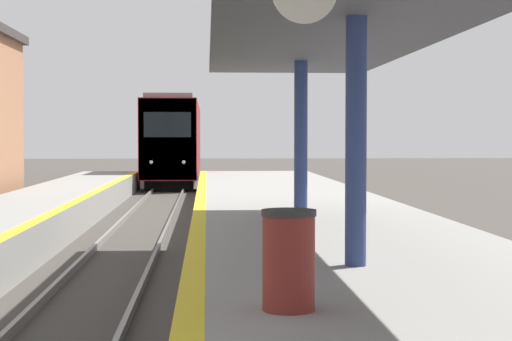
% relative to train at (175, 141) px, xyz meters
% --- Properties ---
extents(train, '(2.72, 20.36, 4.66)m').
position_rel_train_xyz_m(train, '(0.00, 0.00, 0.00)').
color(train, black).
rests_on(train, ground).
extents(station_canopy, '(3.80, 19.89, 3.49)m').
position_rel_train_xyz_m(station_canopy, '(3.79, -38.62, 1.82)').
color(station_canopy, navy).
rests_on(station_canopy, platform_right).
extents(trash_bin, '(0.54, 0.54, 0.99)m').
position_rel_train_xyz_m(trash_bin, '(2.62, -41.48, -0.98)').
color(trash_bin, maroon).
rests_on(trash_bin, platform_right).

